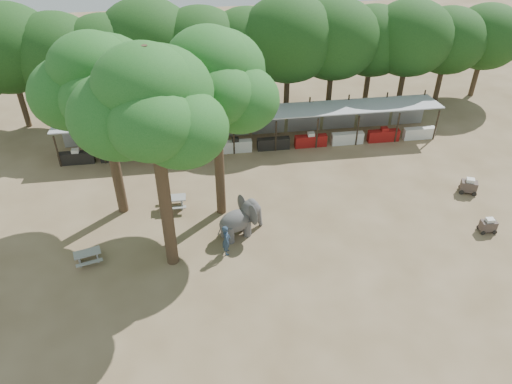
{
  "coord_description": "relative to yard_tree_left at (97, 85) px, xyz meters",
  "views": [
    {
      "loc": [
        -4.27,
        -18.24,
        19.08
      ],
      "look_at": [
        -1.0,
        5.0,
        2.0
      ],
      "focal_mm": 35.0,
      "sensor_mm": 36.0,
      "label": 1
    }
  ],
  "objects": [
    {
      "name": "yard_tree_center",
      "position": [
        3.0,
        -5.0,
        1.01
      ],
      "size": [
        7.1,
        6.9,
        12.04
      ],
      "color": "#332316",
      "rests_on": "ground"
    },
    {
      "name": "elephant",
      "position": [
        7.09,
        -3.41,
        -7.1
      ],
      "size": [
        2.94,
        2.32,
        2.2
      ],
      "rotation": [
        0.0,
        0.0,
        0.42
      ],
      "color": "#434141",
      "rests_on": "ground"
    },
    {
      "name": "yard_tree_back",
      "position": [
        6.0,
        -1.0,
        0.34
      ],
      "size": [
        7.1,
        6.9,
        11.36
      ],
      "color": "#332316",
      "rests_on": "ground"
    },
    {
      "name": "ground",
      "position": [
        9.13,
        -7.19,
        -8.2
      ],
      "size": [
        100.0,
        100.0,
        0.0
      ],
      "primitive_type": "plane",
      "color": "brown",
      "rests_on": "ground"
    },
    {
      "name": "cart_front",
      "position": [
        21.36,
        -5.23,
        -7.73
      ],
      "size": [
        1.0,
        0.68,
        0.95
      ],
      "rotation": [
        0.0,
        0.0,
        -0.05
      ],
      "color": "#3C2E29",
      "rests_on": "ground"
    },
    {
      "name": "picnic_table_far",
      "position": [
        3.2,
        -0.41,
        -7.68
      ],
      "size": [
        1.61,
        1.45,
        0.8
      ],
      "rotation": [
        0.0,
        0.0,
        -0.01
      ],
      "color": "gray",
      "rests_on": "ground"
    },
    {
      "name": "yard_tree_left",
      "position": [
        0.0,
        0.0,
        0.0
      ],
      "size": [
        7.1,
        6.9,
        11.02
      ],
      "color": "#332316",
      "rests_on": "ground"
    },
    {
      "name": "handler",
      "position": [
        6.11,
        -4.94,
        -7.25
      ],
      "size": [
        0.48,
        0.7,
        1.89
      ],
      "primitive_type": "imported",
      "rotation": [
        0.0,
        0.0,
        1.53
      ],
      "color": "#26384C",
      "rests_on": "ground"
    },
    {
      "name": "cart_back",
      "position": [
        22.1,
        -1.41,
        -7.68
      ],
      "size": [
        1.28,
        1.07,
        1.06
      ],
      "rotation": [
        0.0,
        0.0,
        -0.39
      ],
      "color": "#3C2E29",
      "rests_on": "ground"
    },
    {
      "name": "picnic_table_near",
      "position": [
        -1.39,
        -4.62,
        -7.74
      ],
      "size": [
        1.68,
        1.58,
        0.7
      ],
      "rotation": [
        0.0,
        0.0,
        0.26
      ],
      "color": "gray",
      "rests_on": "ground"
    },
    {
      "name": "backdrop_trees",
      "position": [
        9.13,
        11.81,
        -2.69
      ],
      "size": [
        46.46,
        5.95,
        8.33
      ],
      "color": "#332316",
      "rests_on": "ground"
    },
    {
      "name": "vendor_stalls",
      "position": [
        9.13,
        6.65,
        -7.02
      ],
      "size": [
        28.0,
        2.99,
        2.8
      ],
      "color": "#97999F",
      "rests_on": "ground"
    }
  ]
}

